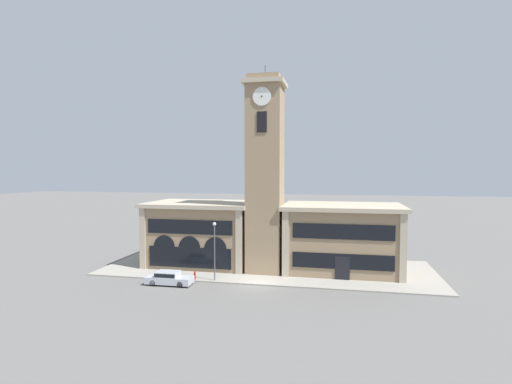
{
  "coord_description": "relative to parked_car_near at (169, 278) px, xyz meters",
  "views": [
    {
      "loc": [
        8.0,
        -38.39,
        11.53
      ],
      "look_at": [
        -0.64,
        3.45,
        9.17
      ],
      "focal_mm": 28.0,
      "sensor_mm": 36.0,
      "label": 1
    }
  ],
  "objects": [
    {
      "name": "ground_plane",
      "position": [
        8.59,
        1.44,
        -0.7
      ],
      "size": [
        300.0,
        300.0,
        0.0
      ],
      "primitive_type": "plane",
      "color": "#605E5B"
    },
    {
      "name": "sidewalk_kerb",
      "position": [
        8.59,
        8.43,
        -0.62
      ],
      "size": [
        37.68,
        13.98,
        0.15
      ],
      "color": "gray",
      "rests_on": "ground_plane"
    },
    {
      "name": "clock_tower",
      "position": [
        8.58,
        6.79,
        10.28
      ],
      "size": [
        4.51,
        4.51,
        23.03
      ],
      "color": "#937A5B",
      "rests_on": "ground_plane"
    },
    {
      "name": "town_hall_left_wing",
      "position": [
        0.34,
        9.12,
        3.14
      ],
      "size": [
        12.79,
        9.23,
        7.62
      ],
      "color": "#937A5B",
      "rests_on": "ground_plane"
    },
    {
      "name": "town_hall_right_wing",
      "position": [
        17.11,
        9.13,
        3.13
      ],
      "size": [
        13.34,
        9.23,
        7.6
      ],
      "color": "#937A5B",
      "rests_on": "ground_plane"
    },
    {
      "name": "parked_car_near",
      "position": [
        0.0,
        0.0,
        0.0
      ],
      "size": [
        4.67,
        1.85,
        1.34
      ],
      "rotation": [
        0.0,
        0.0,
        0.01
      ],
      "color": "#B2B7C1",
      "rests_on": "ground_plane"
    },
    {
      "name": "street_lamp",
      "position": [
        4.21,
        1.92,
        3.38
      ],
      "size": [
        0.36,
        0.36,
        6.03
      ],
      "color": "#4C4C51",
      "rests_on": "sidewalk_kerb"
    },
    {
      "name": "fire_hydrant",
      "position": [
        2.09,
        1.78,
        -0.13
      ],
      "size": [
        0.22,
        0.22,
        0.87
      ],
      "color": "red",
      "rests_on": "sidewalk_kerb"
    }
  ]
}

